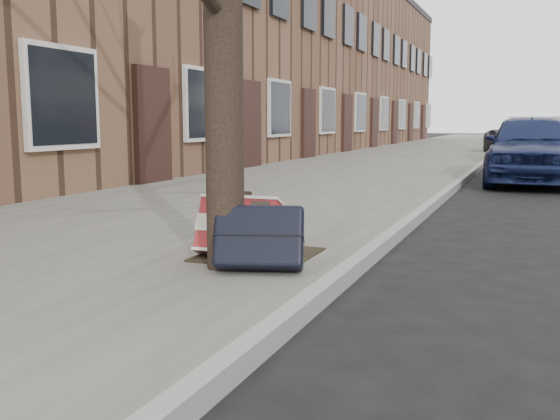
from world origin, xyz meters
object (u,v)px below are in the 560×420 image
at_px(suitcase_red, 238,227).
at_px(car_near_front, 530,148).
at_px(suitcase_navy, 259,237).
at_px(car_near_mid, 535,141).

height_order(suitcase_red, car_near_front, car_near_front).
bearing_deg(car_near_front, suitcase_navy, -102.65).
relative_size(suitcase_red, car_near_mid, 0.16).
bearing_deg(suitcase_red, car_near_mid, 77.42).
relative_size(suitcase_navy, car_near_front, 0.16).
height_order(car_near_front, car_near_mid, car_near_front).
bearing_deg(car_near_front, suitcase_red, -105.21).
bearing_deg(car_near_mid, car_near_front, -93.13).
height_order(suitcase_red, suitcase_navy, suitcase_navy).
distance_m(suitcase_red, suitcase_navy, 0.47).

